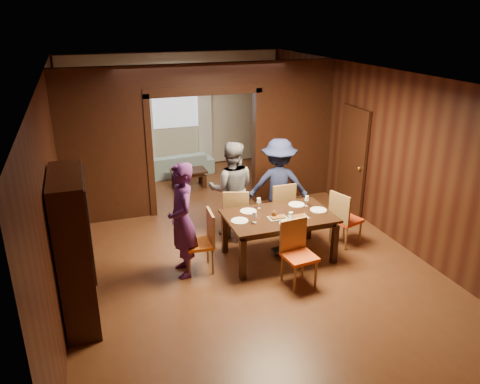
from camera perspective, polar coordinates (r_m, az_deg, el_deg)
name	(u,v)px	position (r m, az deg, el deg)	size (l,w,h in m)	color
floor	(230,240)	(8.36, -1.20, -5.82)	(9.00, 9.00, 0.00)	#522B17
ceiling	(229,73)	(7.51, -1.38, 14.32)	(5.50, 9.00, 0.02)	silver
room_walls	(201,133)	(9.54, -4.79, 7.21)	(5.52, 9.01, 2.90)	black
person_purple	(182,220)	(7.02, -7.08, -3.46)	(0.65, 0.43, 1.78)	#481C52
person_grey	(232,189)	(8.23, -1.03, 0.32)	(0.84, 0.66, 1.73)	slate
person_navy	(279,185)	(8.48, 4.72, 0.83)	(1.11, 0.64, 1.72)	#191E3E
sofa	(175,164)	(11.69, -7.99, 3.41)	(1.86, 0.73, 0.54)	#96BBC5
serving_bowl	(281,210)	(7.58, 5.06, -2.24)	(0.28, 0.28, 0.07)	black
dining_table	(278,236)	(7.65, 4.71, -5.40)	(1.71, 1.06, 0.76)	black
coffee_table	(189,179)	(10.82, -6.25, 1.64)	(0.80, 0.50, 0.40)	black
chair_left	(198,242)	(7.25, -5.09, -6.10)	(0.44, 0.44, 0.97)	orange
chair_right	(346,218)	(8.24, 12.84, -3.08)	(0.44, 0.44, 0.97)	red
chair_far_l	(236,214)	(8.19, -0.51, -2.68)	(0.44, 0.44, 0.97)	#E24715
chair_far_r	(279,206)	(8.53, 4.80, -1.75)	(0.44, 0.44, 0.97)	#CB4313
chair_near	(300,255)	(6.92, 7.28, -7.58)	(0.44, 0.44, 0.97)	#E64C15
hutch	(75,250)	(6.26, -19.49, -6.66)	(0.40, 1.20, 2.00)	black
door_right	(352,161)	(9.48, 13.52, 3.75)	(0.06, 0.90, 2.10)	black
window_far	(175,102)	(11.94, -7.97, 10.86)	(1.20, 0.03, 1.30)	silver
curtain_left	(146,122)	(11.87, -11.40, 8.37)	(0.35, 0.06, 2.40)	white
curtain_right	(205,118)	(12.16, -4.32, 9.02)	(0.35, 0.06, 2.40)	white
plate_left	(240,221)	(7.25, -0.05, -3.52)	(0.27, 0.27, 0.01)	silver
plate_far_l	(248,211)	(7.59, 1.02, -2.35)	(0.27, 0.27, 0.01)	silver
plate_far_r	(297,204)	(7.91, 6.91, -1.52)	(0.27, 0.27, 0.01)	white
plate_right	(318,210)	(7.74, 9.53, -2.17)	(0.27, 0.27, 0.01)	white
plate_near	(288,223)	(7.20, 5.88, -3.83)	(0.27, 0.27, 0.01)	white
platter_a	(278,218)	(7.35, 4.60, -3.12)	(0.30, 0.20, 0.04)	slate
platter_b	(298,217)	(7.41, 7.14, -3.02)	(0.30, 0.20, 0.04)	gray
wineglass_left	(254,217)	(7.17, 1.77, -3.10)	(0.08, 0.08, 0.18)	white
wineglass_far	(259,203)	(7.69, 2.30, -1.37)	(0.08, 0.08, 0.18)	silver
wineglass_right	(307,201)	(7.85, 8.14, -1.08)	(0.08, 0.08, 0.18)	white
tumbler	(291,216)	(7.28, 6.23, -2.98)	(0.07, 0.07, 0.14)	silver
condiment_jar	(274,214)	(7.37, 4.18, -2.72)	(0.08, 0.08, 0.11)	#502B12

